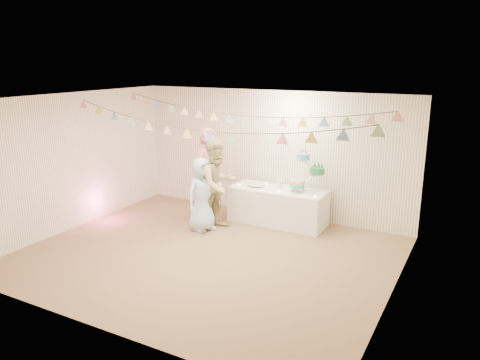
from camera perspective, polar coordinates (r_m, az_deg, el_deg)
The scene contains 23 objects.
floor at distance 8.00m, azimuth -4.04°, elevation -9.11°, with size 6.00×6.00×0.00m, color brown.
ceiling at distance 7.35m, azimuth -4.40°, elevation 9.79°, with size 6.00×6.00×0.00m, color white.
back_wall at distance 9.71m, azimuth 3.73°, elevation 3.23°, with size 6.00×6.00×0.00m, color white.
front_wall at distance 5.72m, azimuth -17.84°, elevation -5.66°, with size 6.00×6.00×0.00m, color white.
left_wall at distance 9.49m, azimuth -19.70°, elevation 2.12°, with size 5.00×5.00×0.00m, color white.
right_wall at distance 6.52m, azimuth 18.67°, elevation -3.24°, with size 5.00×5.00×0.00m, color white.
table at distance 9.37m, azimuth 4.66°, elevation -3.17°, with size 1.91×0.76×0.72m, color white.
cake_stand at distance 9.01m, azimuth 8.09°, elevation 1.15°, with size 0.69×0.41×0.78m, color silver, non-canonical shape.
cake_bottom at distance 9.08m, azimuth 7.01°, elevation -0.67°, with size 0.31×0.31×0.15m, color #2AC4BB, non-canonical shape.
cake_middle at distance 9.04m, azimuth 9.35°, elevation 0.94°, with size 0.27×0.27×0.22m, color #1A773C, non-canonical shape.
cake_top_tier at distance 8.95m, azimuth 7.72°, elevation 2.64°, with size 0.25×0.25×0.19m, color #46B1DD, non-canonical shape.
platter at distance 9.40m, azimuth 1.98°, elevation -0.52°, with size 0.33×0.33×0.02m, color white.
posy at distance 9.28m, azimuth 4.84°, elevation -0.26°, with size 0.15×0.15×0.18m, color white, non-canonical shape.
person_adult_a at distance 9.28m, azimuth -3.68°, elevation 0.52°, with size 0.70×0.46×1.91m, color #C5676A.
person_adult_b at distance 8.89m, azimuth -2.74°, elevation -0.56°, with size 0.86×0.67×1.78m, color tan.
person_child at distance 8.91m, azimuth -4.58°, elevation -1.74°, with size 0.70×0.45×1.42m, color #B4DAFF.
bunting_back at distance 8.31m, azimuth -0.23°, elevation 8.66°, with size 5.60×1.10×0.40m, color pink, non-canonical shape.
bunting_front at distance 7.21m, azimuth -5.22°, elevation 7.44°, with size 5.60×0.90×0.36m, color #72A5E5, non-canonical shape.
tealight_0 at distance 9.47m, azimuth -0.09°, elevation -0.58°, with size 0.04×0.04×0.03m, color #FFD88C.
tealight_1 at distance 9.56m, azimuth 3.22°, elevation -0.46°, with size 0.04×0.04×0.03m, color #FFD88C.
tealight_2 at distance 9.03m, azimuth 4.72°, elevation -1.39°, with size 0.04×0.04×0.03m, color #FFD88C.
tealight_3 at distance 9.33m, azimuth 7.22°, elevation -0.93°, with size 0.04×0.04×0.03m, color #FFD88C.
tealight_4 at distance 8.81m, azimuth 9.12°, elevation -1.93°, with size 0.04×0.04×0.03m, color #FFD88C.
Camera 1 is at (3.96, -6.16, 3.21)m, focal length 35.00 mm.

